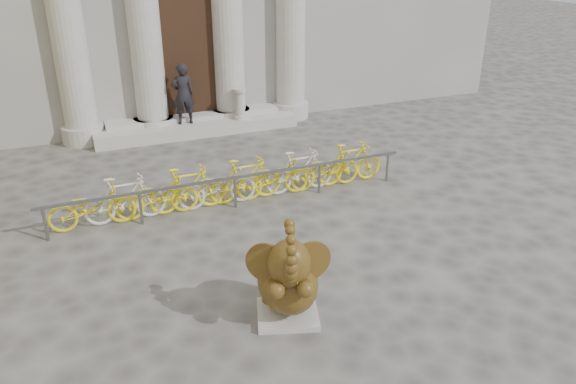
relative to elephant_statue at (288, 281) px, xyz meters
name	(u,v)px	position (x,y,z in m)	size (l,w,h in m)	color
ground	(344,305)	(0.96, -0.04, -0.67)	(80.00, 80.00, 0.00)	#474442
entrance_steps	(197,127)	(0.96, 9.36, -0.49)	(6.00, 1.20, 0.36)	#A8A59E
elephant_statue	(288,281)	(0.00, 0.00, 0.00)	(1.23, 1.47, 1.85)	#A8A59E
bike_rack	(231,182)	(0.44, 4.27, -0.17)	(8.00, 0.53, 1.00)	slate
pedestrian	(183,94)	(0.59, 9.26, 0.57)	(0.64, 0.42, 1.76)	black
balustrade_post	(240,105)	(2.24, 9.06, 0.11)	(0.38, 0.38, 0.93)	#A8A59E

